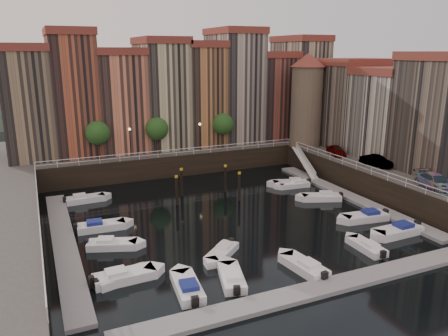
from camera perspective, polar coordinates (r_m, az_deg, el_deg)
name	(u,v)px	position (r m, az deg, el deg)	size (l,w,h in m)	color
ground	(223,215)	(47.16, -0.18, -6.13)	(200.00, 200.00, 0.00)	black
quay_far	(157,152)	(70.34, -8.71, 2.10)	(80.00, 20.00, 3.00)	black
quay_right	(430,177)	(61.56, 25.28, -1.05)	(20.00, 36.00, 3.00)	black
dock_left	(64,243)	(42.78, -20.17, -9.14)	(2.00, 28.00, 0.35)	gray
dock_right	(350,196)	(54.52, 16.09, -3.59)	(2.00, 28.00, 0.35)	gray
dock_near	(316,290)	(33.72, 11.91, -15.29)	(30.00, 2.00, 0.35)	gray
mountains	(93,80)	(151.82, -16.76, 10.96)	(145.00, 100.00, 18.00)	#2D382D
far_terrace	(181,93)	(67.43, -5.70, 9.79)	(48.70, 10.30, 17.50)	#836E53
right_terrace	(393,109)	(62.83, 21.23, 7.19)	(9.30, 24.30, 14.00)	#736557
corner_tower	(307,99)	(66.83, 10.74, 8.90)	(5.20, 5.20, 13.80)	#6B5B4C
promenade_trees	(162,129)	(61.62, -8.16, 5.12)	(21.20, 3.20, 5.20)	black
street_lamps	(166,134)	(60.88, -7.58, 4.36)	(10.36, 0.36, 4.18)	black
railings	(206,170)	(50.28, -2.41, -0.25)	(36.08, 34.04, 0.52)	white
gangway	(305,161)	(62.96, 10.49, 0.89)	(2.78, 8.32, 3.73)	white
mooring_pilings	(206,185)	(51.92, -2.36, -2.21)	(7.54, 4.67, 3.78)	black
boat_left_0	(123,276)	(35.15, -13.06, -13.64)	(5.00, 2.00, 1.14)	white
boat_left_1	(122,277)	(35.18, -13.21, -13.71)	(4.45, 2.50, 1.00)	white
boat_left_2	(111,244)	(40.74, -14.54, -9.63)	(4.67, 3.04, 1.05)	white
boat_left_3	(100,226)	(44.94, -15.88, -7.32)	(4.90, 2.01, 1.11)	white
boat_left_4	(84,199)	(53.48, -17.79, -3.87)	(4.69, 1.89, 1.07)	white
boat_right_0	(399,231)	(45.31, 21.84, -7.62)	(5.29, 2.03, 1.21)	white
boat_right_1	(366,217)	(47.86, 18.04, -6.08)	(5.18, 2.42, 1.17)	white
boat_right_2	(322,197)	(52.85, 12.71, -3.72)	(4.86, 3.25, 1.10)	white
boat_right_3	(294,184)	(57.18, 9.16, -2.14)	(4.38, 1.89, 0.99)	white
boat_right_4	(292,183)	(57.52, 8.84, -1.98)	(4.99, 3.23, 1.12)	white
boat_near_0	(188,288)	(33.03, -4.78, -15.30)	(2.21, 4.89, 1.10)	white
boat_near_1	(232,278)	(34.18, 1.03, -14.15)	(2.74, 4.70, 1.05)	white
boat_near_2	(305,266)	(36.32, 10.48, -12.53)	(2.31, 4.86, 1.09)	white
boat_near_3	(367,247)	(41.09, 18.17, -9.74)	(1.63, 4.26, 0.97)	white
car_a	(336,151)	(62.16, 14.46, 2.15)	(1.61, 4.00, 1.36)	gray
car_b	(376,162)	(57.59, 19.29, 0.79)	(1.47, 4.22, 1.39)	gray
car_c	(436,182)	(50.60, 25.92, -1.71)	(2.15, 5.30, 1.54)	gray
boat_extra_345	(222,252)	(38.16, -0.22, -10.91)	(4.00, 3.78, 0.97)	white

